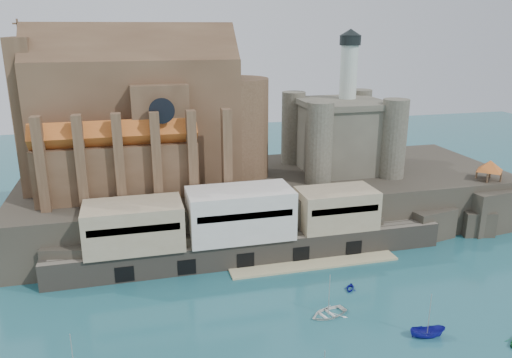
{
  "coord_description": "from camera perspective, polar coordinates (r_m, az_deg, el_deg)",
  "views": [
    {
      "loc": [
        -27.47,
        -55.6,
        39.66
      ],
      "look_at": [
        -4.96,
        32.0,
        12.0
      ],
      "focal_mm": 35.0,
      "sensor_mm": 36.0,
      "label": 1
    }
  ],
  "objects": [
    {
      "name": "boat_6",
      "position": [
        74.99,
        8.25,
        -15.12
      ],
      "size": [
        2.31,
        4.28,
        5.75
      ],
      "primitive_type": "imported",
      "rotation": [
        0.0,
        0.0,
        5.0
      ],
      "color": "white",
      "rests_on": "ground"
    },
    {
      "name": "rock_outcrop",
      "position": [
        112.82,
        24.66,
        -3.03
      ],
      "size": [
        14.5,
        10.5,
        8.7
      ],
      "color": "black",
      "rests_on": "ground"
    },
    {
      "name": "castle_keep",
      "position": [
        108.16,
        9.68,
        5.38
      ],
      "size": [
        21.2,
        21.2,
        29.3
      ],
      "color": "#4D493C",
      "rests_on": "promontory"
    },
    {
      "name": "boat_2",
      "position": [
        73.53,
        18.94,
        -16.68
      ],
      "size": [
        2.14,
        2.1,
        4.74
      ],
      "primitive_type": "imported",
      "rotation": [
        0.0,
        0.0,
        1.38
      ],
      "color": "#1D1D99",
      "rests_on": "ground"
    },
    {
      "name": "ground",
      "position": [
        73.61,
        10.39,
        -15.91
      ],
      "size": [
        300.0,
        300.0,
        0.0
      ],
      "primitive_type": "plane",
      "color": "#1B5059",
      "rests_on": "ground"
    },
    {
      "name": "boat_7",
      "position": [
        81.87,
        10.7,
        -12.3
      ],
      "size": [
        2.68,
        2.49,
        2.66
      ],
      "primitive_type": "imported",
      "rotation": [
        0.0,
        0.0,
        5.65
      ],
      "color": "#0F0E91",
      "rests_on": "ground"
    },
    {
      "name": "promontory",
      "position": [
        104.74,
        1.52,
        -2.37
      ],
      "size": [
        100.0,
        36.0,
        10.0
      ],
      "color": "black",
      "rests_on": "ground"
    },
    {
      "name": "quay",
      "position": [
        87.27,
        -1.88,
        -5.64
      ],
      "size": [
        70.0,
        12.0,
        13.05
      ],
      "color": "#60584C",
      "rests_on": "ground"
    },
    {
      "name": "pavilion",
      "position": [
        110.5,
        25.16,
        1.25
      ],
      "size": [
        6.4,
        6.4,
        5.4
      ],
      "color": "#4F3724",
      "rests_on": "rock_outcrop"
    },
    {
      "name": "church",
      "position": [
        99.07,
        -12.33,
        6.42
      ],
      "size": [
        47.0,
        25.93,
        30.51
      ],
      "color": "#4F3724",
      "rests_on": "promontory"
    }
  ]
}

